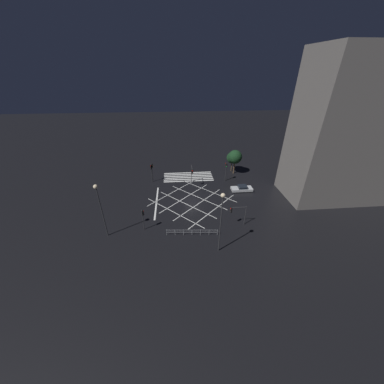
# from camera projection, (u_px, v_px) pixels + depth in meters

# --- Properties ---
(ground_plane) EXTENTS (200.00, 200.00, 0.00)m
(ground_plane) POSITION_uv_depth(u_px,v_px,m) (192.00, 200.00, 42.08)
(ground_plane) COLOR black
(road_markings) EXTENTS (17.41, 21.86, 0.01)m
(road_markings) POSITION_uv_depth(u_px,v_px,m) (187.00, 184.00, 47.94)
(road_markings) COLOR silver
(road_markings) RESTS_ON ground_plane
(traffic_light_sw_main) EXTENTS (0.39, 0.36, 4.44)m
(traffic_light_sw_main) POSITION_uv_depth(u_px,v_px,m) (226.00, 168.00, 47.97)
(traffic_light_sw_main) COLOR #2D2D30
(traffic_light_sw_main) RESTS_ON ground_plane
(traffic_light_sw_cross) EXTENTS (0.36, 0.39, 4.46)m
(traffic_light_sw_cross) POSITION_uv_depth(u_px,v_px,m) (226.00, 168.00, 47.79)
(traffic_light_sw_cross) COLOR #2D2D30
(traffic_light_sw_cross) RESTS_ON ground_plane
(traffic_light_se_main) EXTENTS (0.39, 0.36, 4.43)m
(traffic_light_se_main) POSITION_uv_depth(u_px,v_px,m) (152.00, 169.00, 47.56)
(traffic_light_se_main) COLOR #2D2D30
(traffic_light_se_main) RESTS_ON ground_plane
(traffic_light_se_cross) EXTENTS (0.36, 0.39, 4.20)m
(traffic_light_se_cross) POSITION_uv_depth(u_px,v_px,m) (151.00, 170.00, 47.47)
(traffic_light_se_cross) COLOR #2D2D30
(traffic_light_se_cross) RESTS_ON ground_plane
(traffic_light_nw_main) EXTENTS (2.68, 0.36, 3.60)m
(traffic_light_nw_main) POSITION_uv_depth(u_px,v_px,m) (237.00, 212.00, 34.23)
(traffic_light_nw_main) COLOR #2D2D30
(traffic_light_nw_main) RESTS_ON ground_plane
(traffic_light_ne_main) EXTENTS (0.39, 0.36, 3.76)m
(traffic_light_ne_main) POSITION_uv_depth(u_px,v_px,m) (143.00, 216.00, 33.16)
(traffic_light_ne_main) COLOR #2D2D30
(traffic_light_ne_main) RESTS_ON ground_plane
(traffic_light_median_south) EXTENTS (0.36, 2.80, 4.26)m
(traffic_light_median_south) POSITION_uv_depth(u_px,v_px,m) (192.00, 172.00, 46.16)
(traffic_light_median_south) COLOR #2D2D30
(traffic_light_median_south) RESTS_ON ground_plane
(street_lamp_east) EXTENTS (0.63, 0.63, 8.94)m
(street_lamp_east) POSITION_uv_depth(u_px,v_px,m) (98.00, 198.00, 29.87)
(street_lamp_east) COLOR #2D2D30
(street_lamp_east) RESTS_ON ground_plane
(street_lamp_west) EXTENTS (0.59, 0.59, 9.47)m
(street_lamp_west) POSITION_uv_depth(u_px,v_px,m) (222.00, 210.00, 27.00)
(street_lamp_west) COLOR #2D2D30
(street_lamp_west) RESTS_ON ground_plane
(street_tree_near) EXTENTS (3.27, 3.27, 5.91)m
(street_tree_near) POSITION_uv_depth(u_px,v_px,m) (235.00, 157.00, 50.86)
(street_tree_near) COLOR brown
(street_tree_near) RESTS_ON ground_plane
(street_tree_far) EXTENTS (2.80, 2.80, 4.93)m
(street_tree_far) POSITION_uv_depth(u_px,v_px,m) (232.00, 158.00, 52.43)
(street_tree_far) COLOR brown
(street_tree_far) RESTS_ON ground_plane
(waiting_car) EXTENTS (4.44, 1.84, 1.22)m
(waiting_car) POSITION_uv_depth(u_px,v_px,m) (242.00, 188.00, 45.07)
(waiting_car) COLOR #B7BABC
(waiting_car) RESTS_ON ground_plane
(pedestrian_railing) EXTENTS (7.90, 0.71, 1.05)m
(pedestrian_railing) POSITION_uv_depth(u_px,v_px,m) (192.00, 232.00, 33.00)
(pedestrian_railing) COLOR #9EA0A5
(pedestrian_railing) RESTS_ON ground_plane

